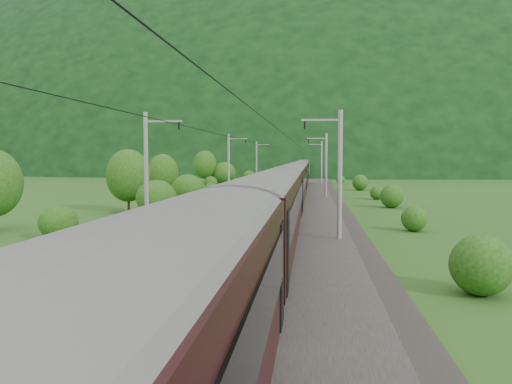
# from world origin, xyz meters

# --- Properties ---
(ground) EXTENTS (600.00, 600.00, 0.00)m
(ground) POSITION_xyz_m (0.00, 0.00, 0.00)
(ground) COLOR #26581B
(ground) RESTS_ON ground
(railbed) EXTENTS (14.00, 220.00, 0.30)m
(railbed) POSITION_xyz_m (0.00, 10.00, 0.15)
(railbed) COLOR #38332D
(railbed) RESTS_ON ground
(track_left) EXTENTS (2.40, 220.00, 0.27)m
(track_left) POSITION_xyz_m (-2.40, 10.00, 0.37)
(track_left) COLOR brown
(track_left) RESTS_ON railbed
(track_right) EXTENTS (2.40, 220.00, 0.27)m
(track_right) POSITION_xyz_m (2.40, 10.00, 0.37)
(track_right) COLOR brown
(track_right) RESTS_ON railbed
(catenary_left) EXTENTS (2.54, 192.28, 8.00)m
(catenary_left) POSITION_xyz_m (-6.12, 32.00, 4.50)
(catenary_left) COLOR gray
(catenary_left) RESTS_ON railbed
(catenary_right) EXTENTS (2.54, 192.28, 8.00)m
(catenary_right) POSITION_xyz_m (6.12, 32.00, 4.50)
(catenary_right) COLOR gray
(catenary_right) RESTS_ON railbed
(overhead_wires) EXTENTS (4.83, 198.00, 0.03)m
(overhead_wires) POSITION_xyz_m (0.00, 10.00, 7.10)
(overhead_wires) COLOR black
(overhead_wires) RESTS_ON ground
(mountain_main) EXTENTS (504.00, 360.00, 244.00)m
(mountain_main) POSITION_xyz_m (0.00, 260.00, 0.00)
(mountain_main) COLOR black
(mountain_main) RESTS_ON ground
(mountain_ridge) EXTENTS (336.00, 280.00, 132.00)m
(mountain_ridge) POSITION_xyz_m (-120.00, 300.00, 0.00)
(mountain_ridge) COLOR black
(mountain_ridge) RESTS_ON ground
(train) EXTENTS (2.90, 137.87, 5.03)m
(train) POSITION_xyz_m (2.40, 25.34, 3.44)
(train) COLOR black
(train) RESTS_ON ground
(hazard_post_near) EXTENTS (0.15, 0.15, 1.45)m
(hazard_post_near) POSITION_xyz_m (-0.45, 64.19, 1.03)
(hazard_post_near) COLOR red
(hazard_post_near) RESTS_ON railbed
(hazard_post_far) EXTENTS (0.15, 0.15, 1.36)m
(hazard_post_far) POSITION_xyz_m (0.18, 51.45, 0.98)
(hazard_post_far) COLOR red
(hazard_post_far) RESTS_ON railbed
(signal) EXTENTS (0.26, 0.26, 2.33)m
(signal) POSITION_xyz_m (-3.28, 23.69, 1.67)
(signal) COLOR black
(signal) RESTS_ON railbed
(vegetation_left) EXTENTS (13.16, 147.60, 6.61)m
(vegetation_left) POSITION_xyz_m (-14.23, 18.99, 2.72)
(vegetation_left) COLOR #134712
(vegetation_left) RESTS_ON ground
(vegetation_right) EXTENTS (5.34, 108.67, 2.43)m
(vegetation_right) POSITION_xyz_m (12.16, 3.28, 1.09)
(vegetation_right) COLOR #134712
(vegetation_right) RESTS_ON ground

